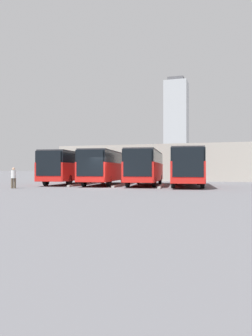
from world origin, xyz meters
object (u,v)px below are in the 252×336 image
bus_1 (145,166)px  bus_2 (105,166)px  bus_0 (187,166)px  bus_3 (70,166)px  pedestrian (13,177)px

bus_1 → bus_2: same height
bus_0 → bus_3: same height
bus_0 → bus_1: same height
bus_0 → bus_2: size_ratio=1.00×
bus_1 → bus_3: (8.06, -0.12, 0.00)m
bus_0 → bus_1: bearing=-16.4°
bus_2 → pedestrian: bearing=51.7°
bus_2 → pedestrian: bus_2 is taller
bus_0 → bus_1: size_ratio=1.00×
bus_0 → pedestrian: bearing=22.9°
bus_1 → pedestrian: size_ratio=6.61×
pedestrian → bus_1: bearing=12.3°
bus_2 → bus_3: size_ratio=1.00×
bus_0 → bus_1: (4.03, -0.64, 0.00)m
bus_1 → pedestrian: (8.80, 8.11, -0.93)m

